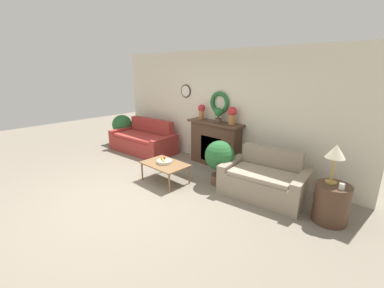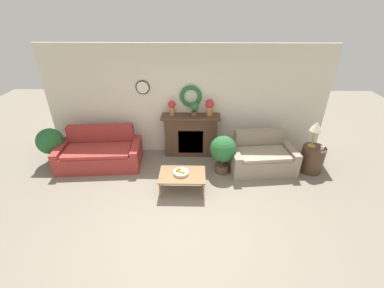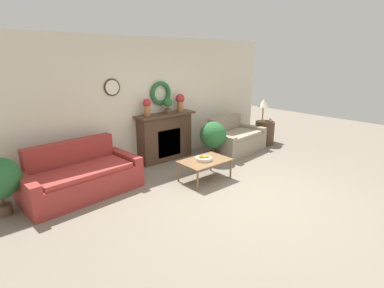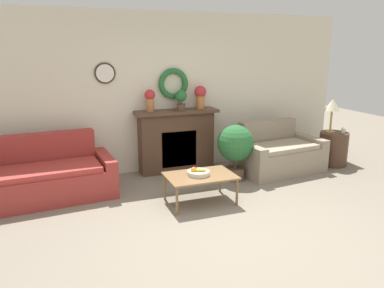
{
  "view_description": "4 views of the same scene",
  "coord_description": "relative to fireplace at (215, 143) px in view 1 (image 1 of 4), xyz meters",
  "views": [
    {
      "loc": [
        3.77,
        -2.16,
        2.29
      ],
      "look_at": [
        0.17,
        1.67,
        0.73
      ],
      "focal_mm": 24.0,
      "sensor_mm": 36.0,
      "label": 1
    },
    {
      "loc": [
        0.25,
        -3.2,
        3.5
      ],
      "look_at": [
        0.17,
        1.55,
        0.84
      ],
      "focal_mm": 24.0,
      "sensor_mm": 36.0,
      "label": 2
    },
    {
      "loc": [
        -3.71,
        -2.84,
        2.29
      ],
      "look_at": [
        -0.09,
        1.36,
        0.67
      ],
      "focal_mm": 28.0,
      "sensor_mm": 36.0,
      "label": 3
    },
    {
      "loc": [
        -1.85,
        -3.47,
        2.08
      ],
      "look_at": [
        0.06,
        1.62,
        0.71
      ],
      "focal_mm": 35.0,
      "sensor_mm": 36.0,
      "label": 4
    }
  ],
  "objects": [
    {
      "name": "table_lamp",
      "position": [
        2.75,
        -0.64,
        0.54
      ],
      "size": [
        0.28,
        0.28,
        0.61
      ],
      "color": "#B28E42",
      "rests_on": "side_table_by_loveseat"
    },
    {
      "name": "vase_on_mantel_right",
      "position": [
        0.45,
        0.01,
        0.76
      ],
      "size": [
        0.21,
        0.21,
        0.4
      ],
      "color": "#AD6B38",
      "rests_on": "fireplace"
    },
    {
      "name": "couch_left",
      "position": [
        -2.16,
        -0.51,
        -0.24
      ],
      "size": [
        1.97,
        1.09,
        0.88
      ],
      "rotation": [
        0.0,
        0.0,
        0.08
      ],
      "color": "#9E332D",
      "rests_on": "ground_plane"
    },
    {
      "name": "ground_plane",
      "position": [
        -0.12,
        -2.54,
        -0.55
      ],
      "size": [
        16.0,
        16.0,
        0.0
      ],
      "primitive_type": "plane",
      "color": "gray"
    },
    {
      "name": "wall_back",
      "position": [
        -0.12,
        0.21,
        0.81
      ],
      "size": [
        6.8,
        0.16,
        2.7
      ],
      "color": "beige",
      "rests_on": "ground_plane"
    },
    {
      "name": "fireplace",
      "position": [
        0.0,
        0.0,
        0.0
      ],
      "size": [
        1.42,
        0.41,
        1.08
      ],
      "color": "#4C3323",
      "rests_on": "ground_plane"
    },
    {
      "name": "potted_plant_floor_by_couch",
      "position": [
        -3.33,
        -0.46,
        0.03
      ],
      "size": [
        0.61,
        0.61,
        0.9
      ],
      "color": "brown",
      "rests_on": "ground_plane"
    },
    {
      "name": "vase_on_mantel_left",
      "position": [
        -0.45,
        0.01,
        0.75
      ],
      "size": [
        0.18,
        0.18,
        0.36
      ],
      "color": "#AD6B38",
      "rests_on": "fireplace"
    },
    {
      "name": "side_table_by_loveseat",
      "position": [
        2.81,
        -0.69,
        -0.24
      ],
      "size": [
        0.51,
        0.51,
        0.61
      ],
      "color": "#4C3323",
      "rests_on": "ground_plane"
    },
    {
      "name": "fruit_bowl",
      "position": [
        -0.17,
        -1.47,
        -0.1
      ],
      "size": [
        0.31,
        0.31,
        0.12
      ],
      "color": "beige",
      "rests_on": "coffee_table"
    },
    {
      "name": "potted_plant_on_mantel",
      "position": [
        0.09,
        -0.01,
        0.73
      ],
      "size": [
        0.2,
        0.2,
        0.34
      ],
      "color": "brown",
      "rests_on": "fireplace"
    },
    {
      "name": "mug",
      "position": [
        2.93,
        -0.78,
        0.11
      ],
      "size": [
        0.08,
        0.08,
        0.09
      ],
      "color": "silver",
      "rests_on": "side_table_by_loveseat"
    },
    {
      "name": "loveseat_right",
      "position": [
        1.66,
        -0.63,
        -0.24
      ],
      "size": [
        1.57,
        1.05,
        0.85
      ],
      "rotation": [
        0.0,
        0.0,
        0.11
      ],
      "color": "gray",
      "rests_on": "ground_plane"
    },
    {
      "name": "coffee_table",
      "position": [
        -0.14,
        -1.48,
        -0.18
      ],
      "size": [
        0.94,
        0.63,
        0.4
      ],
      "color": "olive",
      "rests_on": "ground_plane"
    },
    {
      "name": "potted_plant_floor_by_loveseat",
      "position": [
        0.74,
        -0.79,
        0.02
      ],
      "size": [
        0.59,
        0.59,
        0.91
      ],
      "color": "brown",
      "rests_on": "ground_plane"
    }
  ]
}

